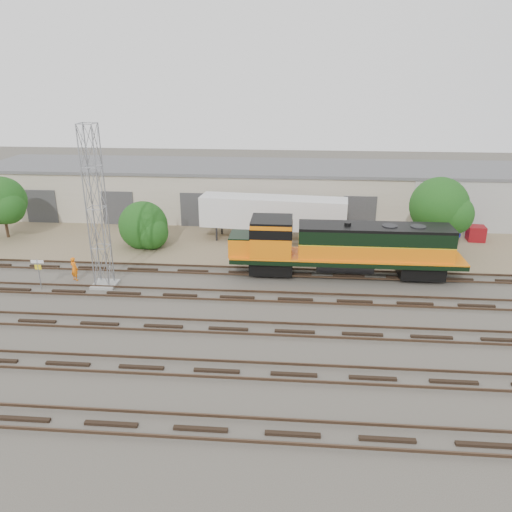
# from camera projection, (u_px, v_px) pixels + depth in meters

# --- Properties ---
(ground) EXTENTS (140.00, 140.00, 0.00)m
(ground) POSITION_uv_depth(u_px,v_px,m) (234.00, 308.00, 32.92)
(ground) COLOR #47423A
(ground) RESTS_ON ground
(dirt_strip) EXTENTS (80.00, 16.00, 0.02)m
(dirt_strip) POSITION_uv_depth(u_px,v_px,m) (254.00, 237.00, 46.92)
(dirt_strip) COLOR #726047
(dirt_strip) RESTS_ON ground
(tracks) EXTENTS (80.00, 20.40, 0.28)m
(tracks) POSITION_uv_depth(u_px,v_px,m) (228.00, 329.00, 30.09)
(tracks) COLOR black
(tracks) RESTS_ON ground
(warehouse) EXTENTS (58.40, 10.40, 5.30)m
(warehouse) POSITION_uv_depth(u_px,v_px,m) (261.00, 190.00, 53.44)
(warehouse) COLOR #C1B5A1
(warehouse) RESTS_ON ground
(locomotive) EXTENTS (17.32, 3.04, 4.16)m
(locomotive) POSITION_uv_depth(u_px,v_px,m) (342.00, 247.00, 37.12)
(locomotive) COLOR black
(locomotive) RESTS_ON tracks
(signal_tower) EXTENTS (1.69, 1.69, 11.50)m
(signal_tower) POSITION_uv_depth(u_px,v_px,m) (97.00, 211.00, 34.35)
(signal_tower) COLOR gray
(signal_tower) RESTS_ON ground
(sign_post) EXTENTS (0.93, 0.07, 2.26)m
(sign_post) POSITION_uv_depth(u_px,v_px,m) (38.00, 269.00, 35.18)
(sign_post) COLOR gray
(sign_post) RESTS_ON ground
(worker) EXTENTS (0.79, 0.70, 1.82)m
(worker) POSITION_uv_depth(u_px,v_px,m) (74.00, 269.00, 36.96)
(worker) COLOR orange
(worker) RESTS_ON ground
(semi_trailer) EXTENTS (13.35, 3.84, 4.05)m
(semi_trailer) POSITION_uv_depth(u_px,v_px,m) (277.00, 214.00, 45.05)
(semi_trailer) COLOR silver
(semi_trailer) RESTS_ON ground
(dumpster_blue) EXTENTS (1.65, 1.56, 1.50)m
(dumpster_blue) POSITION_uv_depth(u_px,v_px,m) (451.00, 227.00, 47.20)
(dumpster_blue) COLOR navy
(dumpster_blue) RESTS_ON ground
(dumpster_red) EXTENTS (1.59, 1.50, 1.40)m
(dumpster_red) POSITION_uv_depth(u_px,v_px,m) (476.00, 233.00, 45.63)
(dumpster_red) COLOR maroon
(dumpster_red) RESTS_ON ground
(tree_west) EXTENTS (4.60, 4.38, 5.73)m
(tree_west) POSITION_uv_depth(u_px,v_px,m) (3.00, 202.00, 45.45)
(tree_west) COLOR #382619
(tree_west) RESTS_ON ground
(tree_mid) EXTENTS (4.50, 4.28, 4.28)m
(tree_mid) POSITION_uv_depth(u_px,v_px,m) (145.00, 227.00, 43.79)
(tree_mid) COLOR #382619
(tree_mid) RESTS_ON ground
(tree_east) EXTENTS (5.08, 4.84, 6.53)m
(tree_east) POSITION_uv_depth(u_px,v_px,m) (443.00, 208.00, 41.35)
(tree_east) COLOR #382619
(tree_east) RESTS_ON ground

